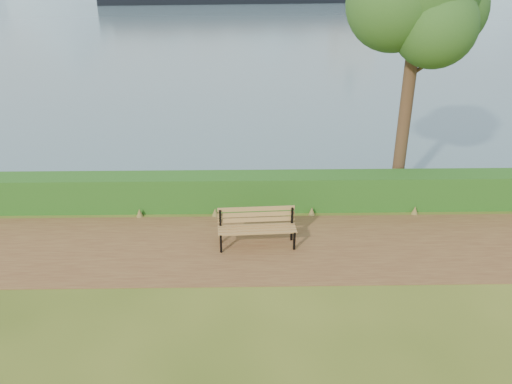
{
  "coord_description": "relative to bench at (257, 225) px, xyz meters",
  "views": [
    {
      "loc": [
        -0.21,
        -10.43,
        6.25
      ],
      "look_at": [
        0.02,
        1.2,
        1.1
      ],
      "focal_mm": 35.0,
      "sensor_mm": 36.0,
      "label": 1
    }
  ],
  "objects": [
    {
      "name": "path",
      "position": [
        -0.02,
        -0.15,
        -0.55
      ],
      "size": [
        40.0,
        3.4,
        0.01
      ],
      "primitive_type": "cube",
      "color": "brown",
      "rests_on": "ground"
    },
    {
      "name": "bench",
      "position": [
        0.0,
        0.0,
        0.0
      ],
      "size": [
        1.94,
        0.67,
        0.96
      ],
      "rotation": [
        0.0,
        0.0,
        0.06
      ],
      "color": "black",
      "rests_on": "ground"
    },
    {
      "name": "ground",
      "position": [
        -0.02,
        -0.45,
        -0.55
      ],
      "size": [
        140.0,
        140.0,
        0.0
      ],
      "primitive_type": "plane",
      "color": "#3F4F16",
      "rests_on": "ground"
    },
    {
      "name": "hedge",
      "position": [
        -0.02,
        2.15,
        -0.05
      ],
      "size": [
        32.0,
        0.85,
        1.0
      ],
      "primitive_type": "cube",
      "color": "#174F16",
      "rests_on": "ground"
    }
  ]
}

